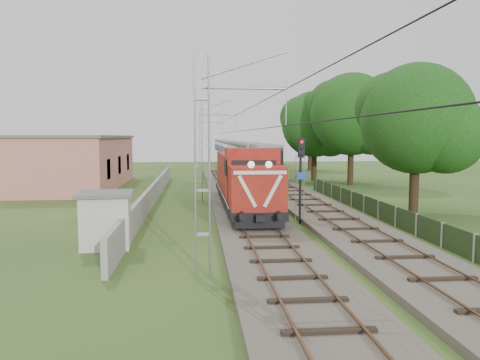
{
  "coord_description": "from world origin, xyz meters",
  "views": [
    {
      "loc": [
        -3.22,
        -24.6,
        5.11
      ],
      "look_at": [
        -0.29,
        6.48,
        2.2
      ],
      "focal_mm": 35.0,
      "sensor_mm": 36.0,
      "label": 1
    }
  ],
  "objects": [
    {
      "name": "boundary_wall",
      "position": [
        -6.5,
        12.0,
        0.75
      ],
      "size": [
        0.25,
        40.0,
        1.5
      ],
      "primitive_type": "cube",
      "color": "#9E9E99",
      "rests_on": "ground"
    },
    {
      "name": "tree_c",
      "position": [
        10.49,
        28.29,
        6.43
      ],
      "size": [
        7.95,
        7.57,
        10.31
      ],
      "color": "#392717",
      "rests_on": "ground"
    },
    {
      "name": "track_side",
      "position": [
        5.0,
        20.0,
        0.18
      ],
      "size": [
        4.2,
        80.0,
        0.45
      ],
      "color": "#6B6054",
      "rests_on": "ground"
    },
    {
      "name": "ground",
      "position": [
        0.0,
        0.0,
        0.0
      ],
      "size": [
        140.0,
        140.0,
        0.0
      ],
      "primitive_type": "plane",
      "color": "#2E4E1D",
      "rests_on": "ground"
    },
    {
      "name": "signal_post",
      "position": [
        2.85,
        2.05,
        3.47
      ],
      "size": [
        0.56,
        0.43,
        5.05
      ],
      "color": "black",
      "rests_on": "ground"
    },
    {
      "name": "tree_d",
      "position": [
        14.06,
        44.98,
        5.09
      ],
      "size": [
        6.3,
        6.0,
        8.16
      ],
      "color": "#392717",
      "rests_on": "ground"
    },
    {
      "name": "coach_rake",
      "position": [
        5.0,
        84.2,
        2.54
      ],
      "size": [
        3.07,
        114.78,
        3.55
      ],
      "color": "black",
      "rests_on": "ground"
    },
    {
      "name": "relay_hut",
      "position": [
        -7.4,
        -2.77,
        1.29
      ],
      "size": [
        2.69,
        2.69,
        2.56
      ],
      "color": "beige",
      "rests_on": "ground"
    },
    {
      "name": "track_main",
      "position": [
        0.0,
        7.0,
        0.18
      ],
      "size": [
        4.2,
        70.0,
        0.45
      ],
      "color": "#6B6054",
      "rests_on": "ground"
    },
    {
      "name": "station_building",
      "position": [
        -15.0,
        24.0,
        2.63
      ],
      "size": [
        8.4,
        20.4,
        5.22
      ],
      "color": "#CA6E6D",
      "rests_on": "ground"
    },
    {
      "name": "tree_b",
      "position": [
        13.15,
        23.32,
        7.32
      ],
      "size": [
        9.05,
        8.62,
        11.73
      ],
      "color": "#392717",
      "rests_on": "ground"
    },
    {
      "name": "fence",
      "position": [
        8.0,
        3.0,
        0.6
      ],
      "size": [
        0.12,
        32.0,
        1.2
      ],
      "color": "black",
      "rests_on": "ground"
    },
    {
      "name": "catenary",
      "position": [
        -2.95,
        12.0,
        4.05
      ],
      "size": [
        3.31,
        70.0,
        8.0
      ],
      "color": "gray",
      "rests_on": "ground"
    },
    {
      "name": "tree_a",
      "position": [
        11.36,
        5.16,
        6.19
      ],
      "size": [
        7.66,
        7.3,
        9.93
      ],
      "color": "#392717",
      "rests_on": "ground"
    },
    {
      "name": "locomotive",
      "position": [
        0.0,
        7.08,
        2.24
      ],
      "size": [
        2.99,
        17.1,
        4.34
      ],
      "color": "black",
      "rests_on": "ground"
    }
  ]
}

